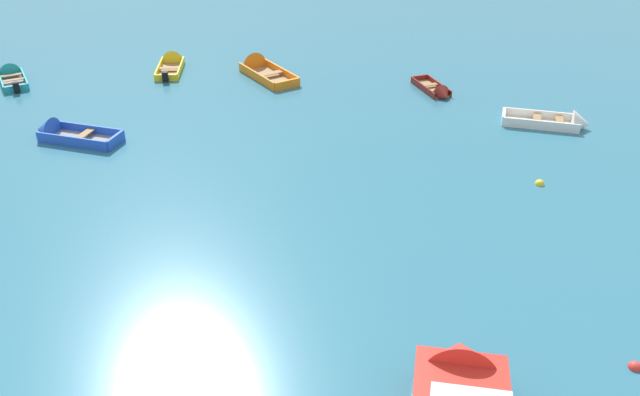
% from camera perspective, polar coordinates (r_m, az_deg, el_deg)
% --- Properties ---
extents(rowboat_white_back_row_right, '(3.78, 1.70, 1.12)m').
position_cam_1_polar(rowboat_white_back_row_right, '(30.84, 20.01, 6.04)').
color(rowboat_white_back_row_right, beige).
rests_on(rowboat_white_back_row_right, ground_plane).
extents(rowboat_orange_far_left, '(3.78, 4.19, 1.37)m').
position_cam_1_polar(rowboat_orange_far_left, '(35.87, -5.32, 10.98)').
color(rowboat_orange_far_left, '#99754C').
rests_on(rowboat_orange_far_left, ground_plane).
extents(rowboat_yellow_outer_right, '(1.69, 3.66, 1.08)m').
position_cam_1_polar(rowboat_yellow_outer_right, '(37.38, -12.50, 11.14)').
color(rowboat_yellow_outer_right, '#99754C').
rests_on(rowboat_yellow_outer_right, ground_plane).
extents(rowboat_turquoise_distant_center, '(2.67, 3.22, 1.06)m').
position_cam_1_polar(rowboat_turquoise_distant_center, '(38.07, -24.80, 9.43)').
color(rowboat_turquoise_distant_center, gray).
rests_on(rowboat_turquoise_distant_center, ground_plane).
extents(rowboat_maroon_cluster_inner, '(2.04, 3.00, 0.86)m').
position_cam_1_polar(rowboat_maroon_cluster_inner, '(33.03, 10.01, 8.87)').
color(rowboat_maroon_cluster_inner, '#99754C').
rests_on(rowboat_maroon_cluster_inner, ground_plane).
extents(rowboat_blue_far_back, '(3.96, 1.92, 1.18)m').
position_cam_1_polar(rowboat_blue_far_back, '(29.95, -21.21, 5.14)').
color(rowboat_blue_far_back, gray).
rests_on(rowboat_blue_far_back, ground_plane).
extents(mooring_buoy_trailing, '(0.33, 0.33, 0.33)m').
position_cam_1_polar(mooring_buoy_trailing, '(18.49, 25.22, -12.95)').
color(mooring_buoy_trailing, red).
rests_on(mooring_buoy_trailing, ground_plane).
extents(mooring_buoy_central, '(0.36, 0.36, 0.36)m').
position_cam_1_polar(mooring_buoy_central, '(25.70, 18.20, 1.12)').
color(mooring_buoy_central, yellow).
rests_on(mooring_buoy_central, ground_plane).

